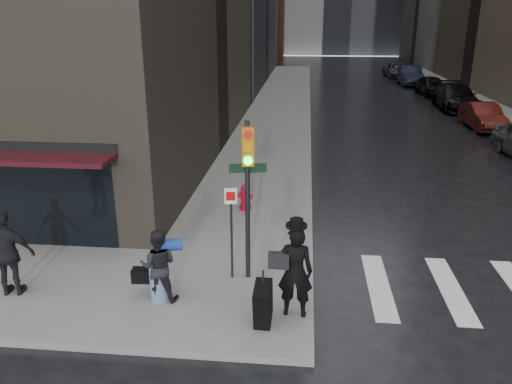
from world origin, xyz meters
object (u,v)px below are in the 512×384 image
at_px(man_overcoat, 289,277).
at_px(man_greycoat, 8,254).
at_px(parked_car_3, 456,97).
at_px(man_jeans, 158,265).
at_px(fire_hydrant, 245,198).
at_px(parked_car_6, 397,70).
at_px(traffic_light, 246,181).
at_px(parked_car_2, 483,116).
at_px(parked_car_5, 410,75).
at_px(parked_car_4, 431,86).

xyz_separation_m(man_overcoat, man_greycoat, (-5.93, 0.28, 0.06)).
bearing_deg(man_greycoat, parked_car_3, -128.44).
bearing_deg(man_jeans, man_overcoat, 167.74).
height_order(fire_hydrant, parked_car_6, parked_car_6).
height_order(man_jeans, parked_car_6, man_jeans).
bearing_deg(man_greycoat, parked_car_6, -115.34).
bearing_deg(fire_hydrant, parked_car_6, 74.19).
relative_size(traffic_light, parked_car_6, 0.74).
bearing_deg(man_jeans, parked_car_2, -127.83).
relative_size(man_overcoat, man_jeans, 1.32).
distance_m(man_jeans, traffic_light, 2.55).
bearing_deg(man_jeans, traffic_light, -152.87).
xyz_separation_m(man_overcoat, parked_car_2, (9.83, 19.36, -0.35)).
distance_m(traffic_light, parked_car_5, 37.88).
distance_m(man_jeans, parked_car_6, 45.24).
bearing_deg(man_greycoat, parked_car_2, -135.70).
bearing_deg(parked_car_6, traffic_light, -104.98).
bearing_deg(parked_car_5, parked_car_4, -84.05).
bearing_deg(fire_hydrant, parked_car_4, 66.28).
distance_m(man_overcoat, parked_car_4, 33.18).
xyz_separation_m(parked_car_3, parked_car_4, (-0.16, 6.16, -0.08)).
height_order(man_jeans, fire_hydrant, man_jeans).
bearing_deg(parked_car_4, man_greycoat, -120.86).
bearing_deg(parked_car_2, parked_car_3, 87.61).
height_order(traffic_light, parked_car_4, traffic_light).
bearing_deg(parked_car_4, parked_car_3, -92.66).
bearing_deg(man_overcoat, man_jeans, -5.85).
relative_size(parked_car_2, parked_car_3, 0.74).
distance_m(man_jeans, parked_car_2, 22.76).
height_order(traffic_light, fire_hydrant, traffic_light).
bearing_deg(parked_car_4, traffic_light, -113.90).
bearing_deg(man_greycoat, fire_hydrant, -135.01).
relative_size(man_jeans, parked_car_2, 0.38).
xyz_separation_m(traffic_light, fire_hydrant, (-0.55, 4.28, -1.98)).
xyz_separation_m(traffic_light, parked_car_4, (10.85, 30.24, -1.76)).
distance_m(man_overcoat, fire_hydrant, 5.95).
bearing_deg(parked_car_3, man_jeans, -114.98).
distance_m(man_overcoat, man_greycoat, 5.94).
xyz_separation_m(man_greycoat, traffic_light, (4.94, 1.15, 1.40)).
xyz_separation_m(man_jeans, traffic_light, (1.73, 1.06, 1.55)).
xyz_separation_m(man_greycoat, fire_hydrant, (4.38, 5.44, -0.59)).
bearing_deg(man_greycoat, parked_car_5, -118.32).
xyz_separation_m(parked_car_2, parked_car_5, (-0.45, 18.48, 0.14)).
relative_size(traffic_light, parked_car_5, 0.72).
distance_m(man_overcoat, parked_car_2, 21.71).
relative_size(traffic_light, parked_car_3, 0.65).
distance_m(parked_car_2, parked_car_3, 6.16).
distance_m(parked_car_4, parked_car_6, 12.33).
bearing_deg(parked_car_2, parked_car_6, 90.66).
xyz_separation_m(man_overcoat, fire_hydrant, (-1.55, 5.72, -0.52)).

